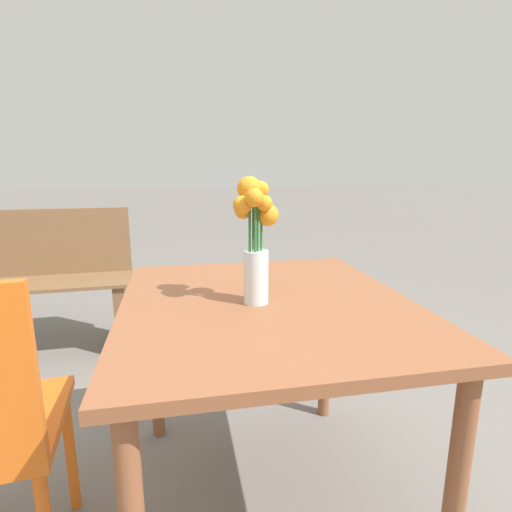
# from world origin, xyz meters

# --- Properties ---
(ground_plane) EXTENTS (40.00, 40.00, 0.00)m
(ground_plane) POSITION_xyz_m (0.00, 0.00, 0.00)
(ground_plane) COLOR slate
(table_front) EXTENTS (0.89, 1.00, 0.71)m
(table_front) POSITION_xyz_m (0.00, 0.00, 0.62)
(table_front) COLOR brown
(table_front) RESTS_ON ground_plane
(flower_vase) EXTENTS (0.14, 0.13, 0.36)m
(flower_vase) POSITION_xyz_m (-0.04, -0.01, 0.89)
(flower_vase) COLOR silver
(flower_vase) RESTS_ON table_front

